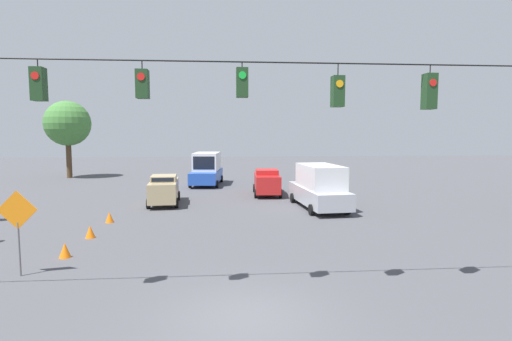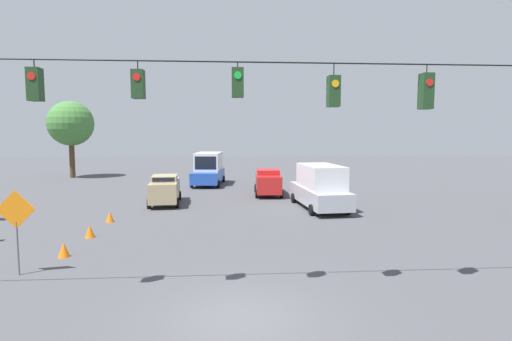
% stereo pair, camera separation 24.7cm
% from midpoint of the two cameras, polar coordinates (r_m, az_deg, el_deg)
% --- Properties ---
extents(ground_plane, '(140.00, 140.00, 0.00)m').
position_cam_midpoint_polar(ground_plane, '(10.81, -2.21, -20.37)').
color(ground_plane, '#47474C').
extents(overhead_signal_span, '(23.91, 0.38, 7.27)m').
position_cam_midpoint_polar(overhead_signal_span, '(11.06, -2.09, 5.74)').
color(overhead_signal_span, slate).
rests_on(overhead_signal_span, ground_plane).
extents(box_truck_blue_withflow_deep, '(2.99, 6.32, 2.93)m').
position_cam_midpoint_polar(box_truck_blue_withflow_deep, '(36.67, -7.24, 0.22)').
color(box_truck_blue_withflow_deep, '#234CB2').
rests_on(box_truck_blue_withflow_deep, ground_plane).
extents(box_truck_silver_oncoming_far, '(2.79, 6.69, 2.74)m').
position_cam_midpoint_polar(box_truck_silver_oncoming_far, '(25.18, 8.73, -2.32)').
color(box_truck_silver_oncoming_far, '#A8AAB2').
rests_on(box_truck_silver_oncoming_far, ground_plane).
extents(sedan_tan_withflow_far, '(2.19, 4.63, 1.92)m').
position_cam_midpoint_polar(sedan_tan_withflow_far, '(27.08, -13.26, -2.62)').
color(sedan_tan_withflow_far, tan).
rests_on(sedan_tan_withflow_far, ground_plane).
extents(sedan_red_oncoming_deep, '(2.18, 4.62, 1.95)m').
position_cam_midpoint_polar(sedan_red_oncoming_deep, '(30.37, 1.33, -1.60)').
color(sedan_red_oncoming_deep, red).
rests_on(sedan_red_oncoming_deep, ground_plane).
extents(traffic_cone_nearest, '(0.43, 0.43, 0.57)m').
position_cam_midpoint_polar(traffic_cone_nearest, '(17.03, -26.01, -10.20)').
color(traffic_cone_nearest, orange).
rests_on(traffic_cone_nearest, ground_plane).
extents(traffic_cone_second, '(0.43, 0.43, 0.57)m').
position_cam_midpoint_polar(traffic_cone_second, '(19.63, -22.94, -8.05)').
color(traffic_cone_second, orange).
rests_on(traffic_cone_second, ground_plane).
extents(traffic_cone_third, '(0.43, 0.43, 0.57)m').
position_cam_midpoint_polar(traffic_cone_third, '(22.55, -20.49, -6.26)').
color(traffic_cone_third, orange).
rests_on(traffic_cone_third, ground_plane).
extents(work_zone_sign, '(1.27, 0.06, 2.84)m').
position_cam_midpoint_polar(work_zone_sign, '(15.25, -31.32, -5.65)').
color(work_zone_sign, slate).
rests_on(work_zone_sign, ground_plane).
extents(tree_horizon_left, '(4.67, 4.67, 8.05)m').
position_cam_midpoint_polar(tree_horizon_left, '(46.27, -25.47, 6.04)').
color(tree_horizon_left, '#4C3823').
rests_on(tree_horizon_left, ground_plane).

